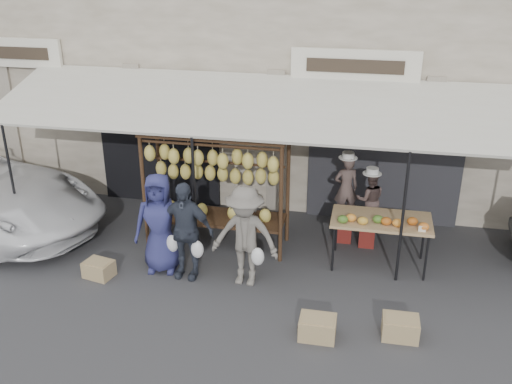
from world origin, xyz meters
TOP-DOWN VIEW (x-y plane):
  - ground_plane at (0.00, 0.00)m, footprint 90.00×90.00m
  - shophouse at (-0.00, 6.50)m, footprint 24.00×6.15m
  - awning at (0.01, 2.28)m, footprint 10.00×2.35m
  - banana_rack at (-0.78, 1.72)m, footprint 2.60×0.90m
  - produce_table at (2.19, 1.55)m, footprint 1.70×0.90m
  - vendor_left at (1.52, 2.42)m, footprint 0.53×0.43m
  - vendor_right at (1.97, 2.29)m, footprint 0.58×0.49m
  - customer_left at (-1.49, 0.70)m, footprint 0.93×0.67m
  - customer_mid at (-1.01, 0.59)m, footprint 1.03×0.48m
  - customer_right at (0.02, 0.56)m, footprint 1.15×0.70m
  - stool_left at (1.52, 2.42)m, footprint 0.41×0.41m
  - stool_right at (1.97, 2.29)m, footprint 0.31×0.31m
  - crate_near_a at (1.36, -0.64)m, footprint 0.52×0.40m
  - crate_near_b at (2.53, -0.40)m, footprint 0.52×0.40m
  - crate_far at (-2.46, 0.24)m, footprint 0.54×0.45m

SIDE VIEW (x-z plane):
  - ground_plane at x=0.00m, z-range 0.00..0.00m
  - crate_far at x=-2.46m, z-range 0.00..0.28m
  - crate_near_b at x=2.53m, z-range 0.00..0.31m
  - crate_near_a at x=1.36m, z-range 0.00..0.31m
  - stool_right at x=1.97m, z-range 0.00..0.40m
  - stool_left at x=1.52m, z-range 0.00..0.45m
  - customer_mid at x=-1.01m, z-range 0.00..1.71m
  - customer_right at x=0.02m, z-range 0.00..1.73m
  - produce_table at x=2.19m, z-range 0.36..1.40m
  - customer_left at x=-1.49m, z-range 0.00..1.77m
  - vendor_right at x=1.97m, z-range 0.40..1.49m
  - vendor_left at x=1.52m, z-range 0.45..1.71m
  - banana_rack at x=-0.78m, z-range 0.46..2.69m
  - awning at x=0.01m, z-range 1.12..4.03m
  - shophouse at x=0.00m, z-range 0.00..7.30m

